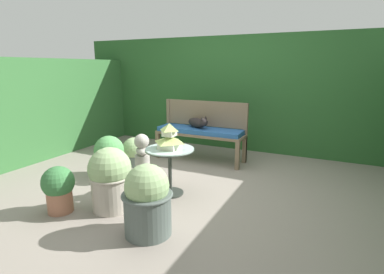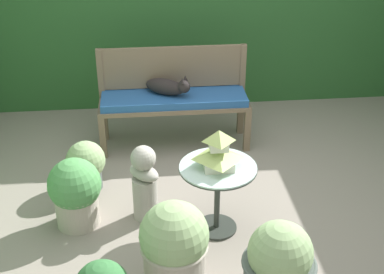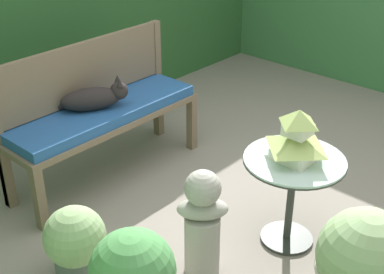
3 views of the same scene
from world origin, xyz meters
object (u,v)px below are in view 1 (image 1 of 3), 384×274
patio_table (170,159)px  potted_plant_path_edge (59,188)px  cat (198,123)px  potted_plant_table_near (109,155)px  garden_bust (142,157)px  potted_plant_table_far (134,151)px  garden_bench (200,133)px  potted_plant_patio_mid (110,178)px  potted_plant_bench_right (147,200)px  pagoda_birdhouse (169,138)px

patio_table → potted_plant_path_edge: (-0.81, -0.90, -0.17)m
cat → potted_plant_table_near: bearing=-93.9°
patio_table → garden_bust: garden_bust is taller
potted_plant_table_far → garden_bust: bearing=-43.6°
garden_bench → potted_plant_patio_mid: potted_plant_patio_mid is taller
potted_plant_table_far → potted_plant_bench_right: bearing=-49.8°
cat → potted_plant_table_far: (-0.75, -0.72, -0.39)m
garden_bench → potted_plant_patio_mid: 1.99m
potted_plant_patio_mid → potted_plant_table_far: bearing=117.3°
cat → potted_plant_path_edge: size_ratio=0.91×
potted_plant_patio_mid → garden_bust: bearing=102.0°
cat → potted_plant_bench_right: bearing=-47.4°
potted_plant_path_edge → potted_plant_table_far: potted_plant_path_edge is taller
garden_bench → cat: (-0.06, 0.03, 0.16)m
potted_plant_table_near → potted_plant_table_far: 0.51m
garden_bench → patio_table: 1.38m
potted_plant_table_near → potted_plant_bench_right: bearing=-37.7°
potted_plant_bench_right → pagoda_birdhouse: bearing=106.9°
pagoda_birdhouse → garden_bust: size_ratio=0.47×
patio_table → potted_plant_patio_mid: bearing=-120.7°
potted_plant_path_edge → cat: bearing=77.0°
potted_plant_patio_mid → potted_plant_table_near: bearing=131.7°
potted_plant_bench_right → garden_bench: bearing=102.4°
potted_plant_bench_right → potted_plant_path_edge: 1.07m
potted_plant_bench_right → potted_plant_table_near: (-1.33, 1.03, -0.03)m
garden_bench → potted_plant_bench_right: (0.49, -2.22, -0.13)m
patio_table → potted_plant_table_far: patio_table is taller
potted_plant_patio_mid → potted_plant_table_far: (-0.67, 1.29, -0.12)m
cat → potted_plant_table_far: size_ratio=1.02×
potted_plant_path_edge → potted_plant_table_near: bearing=103.4°
cat → potted_plant_patio_mid: 2.02m
patio_table → garden_bust: size_ratio=0.90×
pagoda_birdhouse → garden_bust: bearing=159.1°
potted_plant_bench_right → potted_plant_table_near: size_ratio=1.17×
pagoda_birdhouse → potted_plant_table_near: pagoda_birdhouse is taller
cat → patio_table: 1.43m
potted_plant_patio_mid → cat: bearing=87.7°
garden_bench → potted_plant_path_edge: 2.35m
potted_plant_bench_right → garden_bust: bearing=127.0°
garden_bench → potted_plant_table_far: bearing=-139.3°
potted_plant_table_near → potted_plant_table_far: bearing=85.6°
potted_plant_bench_right → potted_plant_patio_mid: (-0.62, 0.24, 0.02)m
potted_plant_bench_right → potted_plant_path_edge: potted_plant_bench_right is taller
cat → potted_plant_patio_mid: bearing=-63.4°
potted_plant_bench_right → potted_plant_table_far: potted_plant_bench_right is taller
garden_bench → patio_table: (0.23, -1.36, -0.01)m
pagoda_birdhouse → potted_plant_table_far: size_ratio=0.68×
garden_bench → pagoda_birdhouse: (0.23, -1.36, 0.24)m
garden_bench → potted_plant_table_near: (-0.84, -1.19, -0.16)m
pagoda_birdhouse → potted_plant_table_near: size_ratio=0.53×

